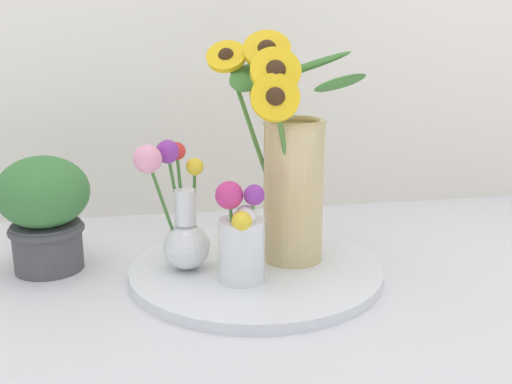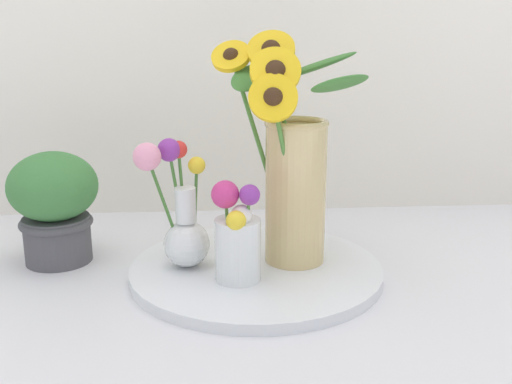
{
  "view_description": "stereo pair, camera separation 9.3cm",
  "coord_description": "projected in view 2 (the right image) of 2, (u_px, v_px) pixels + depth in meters",
  "views": [
    {
      "loc": [
        -0.18,
        -0.83,
        0.39
      ],
      "look_at": [
        -0.03,
        0.05,
        0.14
      ],
      "focal_mm": 42.0,
      "sensor_mm": 36.0,
      "label": 1
    },
    {
      "loc": [
        -0.09,
        -0.85,
        0.39
      ],
      "look_at": [
        -0.03,
        0.05,
        0.14
      ],
      "focal_mm": 42.0,
      "sensor_mm": 36.0,
      "label": 2
    }
  ],
  "objects": [
    {
      "name": "serving_tray",
      "position": [
        256.0,
        270.0,
        0.97
      ],
      "size": [
        0.41,
        0.41,
        0.02
      ],
      "color": "silver",
      "rests_on": "ground_plane"
    },
    {
      "name": "ground_plane",
      "position": [
        277.0,
        288.0,
        0.92
      ],
      "size": [
        6.0,
        6.0,
        0.0
      ],
      "primitive_type": "plane",
      "color": "silver"
    },
    {
      "name": "vase_small_center",
      "position": [
        237.0,
        237.0,
        0.89
      ],
      "size": [
        0.07,
        0.08,
        0.16
      ],
      "color": "white",
      "rests_on": "serving_tray"
    },
    {
      "name": "vase_bulb_right",
      "position": [
        181.0,
        217.0,
        0.94
      ],
      "size": [
        0.11,
        0.08,
        0.21
      ],
      "color": "white",
      "rests_on": "serving_tray"
    },
    {
      "name": "potted_plant",
      "position": [
        54.0,
        202.0,
        1.0
      ],
      "size": [
        0.15,
        0.15,
        0.19
      ],
      "color": "#4C4C51",
      "rests_on": "ground_plane"
    },
    {
      "name": "mason_jar_sunflowers",
      "position": [
        293.0,
        166.0,
        0.95
      ],
      "size": [
        0.26,
        0.24,
        0.37
      ],
      "color": "#D1B77A",
      "rests_on": "serving_tray"
    }
  ]
}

